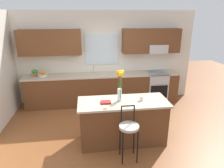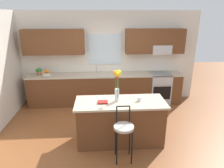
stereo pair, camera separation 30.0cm
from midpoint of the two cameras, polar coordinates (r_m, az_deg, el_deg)
ground_plane at (r=4.75m, az=0.90°, el=-13.75°), size 14.00×14.00×0.00m
back_wall_assembly at (r=6.07m, az=-0.26°, el=8.93°), size 5.60×0.50×2.70m
counter_run at (r=6.07m, az=-0.40°, el=-1.29°), size 4.56×0.64×0.92m
sink_faucet at (r=6.02m, az=-3.02°, el=4.45°), size 0.02×0.13×0.23m
oven_range at (r=6.35m, az=14.57°, el=-1.04°), size 0.60×0.64×0.92m
kitchen_island at (r=4.27m, az=4.38°, el=-10.60°), size 1.82×0.75×0.92m
bar_stool_near at (r=3.68m, az=5.73°, el=-12.76°), size 0.36×0.36×1.04m
flower_vase at (r=3.94m, az=3.69°, el=0.54°), size 0.17×0.17×0.65m
mug_ceramic at (r=4.11m, az=9.77°, el=-4.26°), size 0.08×0.08×0.09m
cookbook at (r=3.98m, az=-0.50°, el=-5.18°), size 0.20×0.15×0.03m
fruit_bowl_oranges at (r=6.06m, az=-16.75°, el=2.91°), size 0.24×0.24×0.16m
potted_plant_small at (r=6.09m, az=-18.78°, el=3.46°), size 0.19×0.13×0.21m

